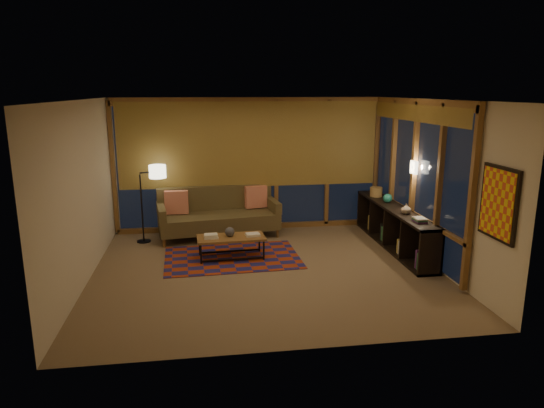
{
  "coord_description": "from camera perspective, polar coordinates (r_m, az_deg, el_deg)",
  "views": [
    {
      "loc": [
        -0.98,
        -7.32,
        2.85
      ],
      "look_at": [
        0.15,
        0.34,
        1.02
      ],
      "focal_mm": 32.0,
      "sensor_mm": 36.0,
      "label": 1
    }
  ],
  "objects": [
    {
      "name": "window_wall_back",
      "position": [
        9.91,
        -2.59,
        4.61
      ],
      "size": [
        5.3,
        0.16,
        2.6
      ],
      "primitive_type": null,
      "color": "olive",
      "rests_on": "walls"
    },
    {
      "name": "ceiling",
      "position": [
        7.38,
        -0.75,
        12.17
      ],
      "size": [
        5.5,
        5.0,
        0.01
      ],
      "primitive_type": "cube",
      "color": "beige",
      "rests_on": "walls"
    },
    {
      "name": "book_stack_a",
      "position": [
        8.32,
        -7.18,
        -3.77
      ],
      "size": [
        0.24,
        0.2,
        0.07
      ],
      "primitive_type": null,
      "rotation": [
        0.0,
        0.0,
        0.05
      ],
      "color": "white",
      "rests_on": "coffee_table"
    },
    {
      "name": "wall_sconce",
      "position": [
        8.66,
        16.36,
        4.16
      ],
      "size": [
        0.12,
        0.18,
        0.22
      ],
      "primitive_type": null,
      "color": "beige",
      "rests_on": "walls"
    },
    {
      "name": "vase",
      "position": [
        8.66,
        15.51,
        -0.54
      ],
      "size": [
        0.2,
        0.2,
        0.18
      ],
      "primitive_type": "imported",
      "rotation": [
        0.0,
        0.0,
        0.15
      ],
      "color": "tan",
      "rests_on": "bookshelf"
    },
    {
      "name": "book_stack_b",
      "position": [
        8.38,
        -2.28,
        -3.63
      ],
      "size": [
        0.25,
        0.21,
        0.05
      ],
      "primitive_type": null,
      "rotation": [
        0.0,
        0.0,
        0.12
      ],
      "color": "white",
      "rests_on": "coffee_table"
    },
    {
      "name": "pillow_left",
      "position": [
        9.59,
        -11.16,
        0.11
      ],
      "size": [
        0.45,
        0.16,
        0.45
      ],
      "primitive_type": null,
      "rotation": [
        0.0,
        0.0,
        -0.03
      ],
      "color": "red",
      "rests_on": "sofa"
    },
    {
      "name": "walls",
      "position": [
        7.53,
        -0.72,
        1.85
      ],
      "size": [
        5.51,
        5.01,
        2.7
      ],
      "color": "beige",
      "rests_on": "floor"
    },
    {
      "name": "floor_lamp",
      "position": [
        9.46,
        -15.09,
        -0.06
      ],
      "size": [
        0.57,
        0.48,
        1.47
      ],
      "primitive_type": null,
      "rotation": [
        0.0,
        0.0,
        0.38
      ],
      "color": "black",
      "rests_on": "floor"
    },
    {
      "name": "bookshelf",
      "position": [
        9.21,
        14.13,
        -2.65
      ],
      "size": [
        0.4,
        3.02,
        0.76
      ],
      "primitive_type": null,
      "color": "black",
      "rests_on": "floor"
    },
    {
      "name": "window_wall_right",
      "position": [
        8.85,
        16.23,
        3.04
      ],
      "size": [
        0.16,
        3.7,
        2.6
      ],
      "primitive_type": null,
      "color": "olive",
      "rests_on": "walls"
    },
    {
      "name": "coffee_table",
      "position": [
        8.42,
        -4.82,
        -5.1
      ],
      "size": [
        1.18,
        0.59,
        0.39
      ],
      "primitive_type": null,
      "rotation": [
        0.0,
        0.0,
        0.05
      ],
      "color": "olive",
      "rests_on": "floor"
    },
    {
      "name": "pillow_right",
      "position": [
        9.89,
        -1.9,
        0.74
      ],
      "size": [
        0.46,
        0.23,
        0.44
      ],
      "primitive_type": null,
      "rotation": [
        0.0,
        0.0,
        0.2
      ],
      "color": "red",
      "rests_on": "sofa"
    },
    {
      "name": "wall_art",
      "position": [
        6.74,
        25.06,
        0.08
      ],
      "size": [
        0.06,
        0.74,
        0.94
      ],
      "primitive_type": null,
      "color": "#DB4421",
      "rests_on": "walls"
    },
    {
      "name": "area_rug",
      "position": [
        8.49,
        -4.7,
        -6.29
      ],
      "size": [
        2.36,
        1.62,
        0.01
      ],
      "primitive_type": "cube",
      "rotation": [
        0.0,
        0.0,
        0.04
      ],
      "color": "#983011",
      "rests_on": "floor"
    },
    {
      "name": "sofa",
      "position": [
        9.59,
        -6.3,
        -1.1
      ],
      "size": [
        2.42,
        1.24,
        0.95
      ],
      "primitive_type": null,
      "rotation": [
        0.0,
        0.0,
        0.14
      ],
      "color": "brown",
      "rests_on": "floor"
    },
    {
      "name": "basket",
      "position": [
        9.93,
        12.15,
        1.4
      ],
      "size": [
        0.29,
        0.29,
        0.18
      ],
      "primitive_type": "cylinder",
      "rotation": [
        0.0,
        0.0,
        0.22
      ],
      "color": "#A47E4D",
      "rests_on": "bookshelf"
    },
    {
      "name": "shelf_book_stack",
      "position": [
        8.2,
        16.97,
        -1.81
      ],
      "size": [
        0.17,
        0.23,
        0.07
      ],
      "primitive_type": null,
      "rotation": [
        0.0,
        0.0,
        0.03
      ],
      "color": "white",
      "rests_on": "bookshelf"
    },
    {
      "name": "ceramic_pot",
      "position": [
        8.37,
        -4.99,
        -3.26
      ],
      "size": [
        0.19,
        0.19,
        0.16
      ],
      "primitive_type": "sphere",
      "rotation": [
        0.0,
        0.0,
        0.13
      ],
      "color": "black",
      "rests_on": "coffee_table"
    },
    {
      "name": "floor",
      "position": [
        7.91,
        -0.69,
        -7.78
      ],
      "size": [
        5.5,
        5.0,
        0.01
      ],
      "primitive_type": "cube",
      "color": "#8E7B5B",
      "rests_on": "ground"
    },
    {
      "name": "teal_bowl",
      "position": [
        9.43,
        13.44,
        0.67
      ],
      "size": [
        0.21,
        0.21,
        0.17
      ],
      "primitive_type": "sphere",
      "rotation": [
        0.0,
        0.0,
        0.26
      ],
      "color": "#238572",
      "rests_on": "bookshelf"
    }
  ]
}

